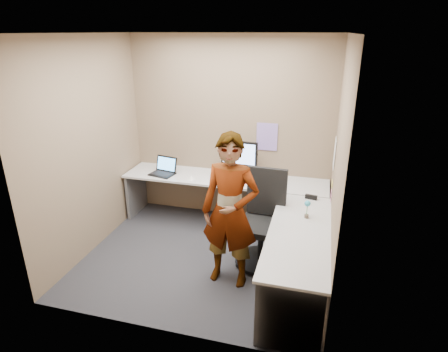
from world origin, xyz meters
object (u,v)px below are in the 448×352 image
(desk, at_px, (245,207))
(monitor, at_px, (239,155))
(person, at_px, (230,212))
(office_chair, at_px, (262,227))

(desk, relative_size, monitor, 5.65)
(person, bearing_deg, office_chair, 62.30)
(desk, height_order, monitor, monitor)
(monitor, xyz_separation_m, person, (0.21, -1.33, -0.21))
(monitor, bearing_deg, office_chair, -54.80)
(office_chair, bearing_deg, monitor, 123.26)
(desk, bearing_deg, office_chair, -43.95)
(desk, distance_m, office_chair, 0.40)
(monitor, height_order, person, person)
(desk, height_order, person, person)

